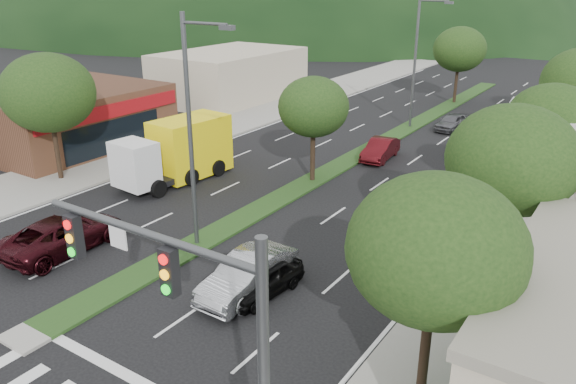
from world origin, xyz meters
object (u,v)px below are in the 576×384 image
Objects in this scene: tree_r_a at (435,249)px; tree_r_c at (552,123)px; traffic_signal at (200,324)px; tree_r_b at (512,160)px; car_queue_a at (263,280)px; suv_maroon at (63,234)px; car_queue_c at (380,149)px; streetlight_near at (193,124)px; box_truck at (180,152)px; tree_med_far at (460,49)px; sedan_silver at (248,274)px; car_queue_b at (447,208)px; tree_l_a at (48,93)px; car_queue_e at (452,122)px; streetlight_mid at (418,56)px; motorhome at (521,132)px; tree_med_near at (313,107)px; car_queue_d at (478,143)px.

tree_r_a is 1.02× the size of tree_r_c.
traffic_signal is 13.87m from tree_r_b.
car_queue_a is (-4.11, 7.78, -4.02)m from traffic_signal.
suv_maroon is 1.34× the size of car_queue_c.
streetlight_near reaches higher than box_truck.
traffic_signal is 21.74m from tree_r_c.
streetlight_near reaches higher than tree_r_c.
streetlight_near is at bearing -99.88° from car_queue_c.
tree_med_far is at bearing 110.56° from tree_r_b.
car_queue_b is at bearing 69.96° from sedan_silver.
sedan_silver is (4.38, -37.96, -4.24)m from tree_med_far.
tree_r_c reaches higher than car_queue_c.
traffic_signal reaches higher than car_queue_b.
tree_l_a is 1.93× the size of car_queue_e.
box_truck is (-9.66, -20.10, 1.03)m from car_queue_e.
traffic_signal is at bearing -75.67° from streetlight_mid.
box_truck is 22.06m from motorhome.
car_queue_c is at bearing 76.23° from tree_med_near.
tree_med_far is 11.02m from streetlight_mid.
tree_med_near is (-9.03, 19.54, -0.22)m from traffic_signal.
traffic_signal is 1.39× the size of car_queue_d.
tree_med_far is at bearing 90.33° from streetlight_near.
traffic_signal reaches higher than tree_r_a.
car_queue_a is 0.50× the size of box_truck.
streetlight_mid is 2.67× the size of car_queue_e.
tree_med_near is 0.87× the size of tree_med_far.
tree_r_b is at bearing 77.63° from traffic_signal.
streetlight_near is 13.05m from car_queue_b.
box_truck is at bearing -102.53° from tree_med_far.
traffic_signal is 0.81× the size of motorhome.
tree_r_a is 0.96× the size of tree_med_far.
tree_r_c is 19.84m from box_truck.
tree_l_a is at bearing -147.38° from tree_med_near.
tree_r_a is 1.32× the size of car_queue_d.
streetlight_mid is 1.16× the size of motorhome.
traffic_signal is at bearing -77.41° from car_queue_d.
tree_r_a is 8.00m from tree_r_b.
car_queue_c is (1.50, -19.88, -4.33)m from tree_med_far.
tree_r_b is 12.47m from streetlight_near.
tree_med_far is at bearing 113.97° from car_queue_e.
suv_maroon reaches higher than car_queue_b.
tree_r_b is 0.81× the size of motorhome.
tree_r_c is 12.17m from tree_med_near.
traffic_signal is at bearing -56.41° from car_queue_a.
tree_med_far is at bearing 101.64° from car_queue_b.
tree_med_far is 40.06m from suv_maroon.
motorhome is at bearing 52.09° from tree_med_near.
car_queue_c is at bearing -150.64° from motorhome.
traffic_signal is 31.02m from car_queue_d.
motorhome is at bearing 79.14° from sedan_silver.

